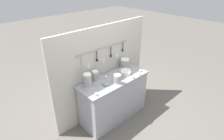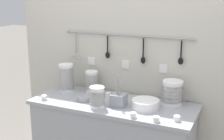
{
  "view_description": "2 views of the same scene",
  "coord_description": "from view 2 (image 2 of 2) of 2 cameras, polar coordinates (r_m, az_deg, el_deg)",
  "views": [
    {
      "loc": [
        -2.06,
        -2.13,
        2.61
      ],
      "look_at": [
        -0.06,
        -0.01,
        1.08
      ],
      "focal_mm": 30.0,
      "sensor_mm": 36.0,
      "label": 1
    },
    {
      "loc": [
        1.01,
        -2.24,
        1.8
      ],
      "look_at": [
        -0.02,
        0.02,
        1.15
      ],
      "focal_mm": 50.0,
      "sensor_mm": 36.0,
      "label": 2
    }
  ],
  "objects": [
    {
      "name": "bowl_stack_tall_left",
      "position": [
        2.87,
        -3.74,
        -2.11
      ],
      "size": [
        0.12,
        0.12,
        0.2
      ],
      "color": "white",
      "rests_on": "counter"
    },
    {
      "name": "plate_stack",
      "position": [
        2.51,
        6.13,
        -6.22
      ],
      "size": [
        0.22,
        0.22,
        0.07
      ],
      "color": "white",
      "rests_on": "counter"
    },
    {
      "name": "cup_mid_row",
      "position": [
        2.75,
        -0.68,
        -4.54
      ],
      "size": [
        0.05,
        0.05,
        0.04
      ],
      "color": "white",
      "rests_on": "counter"
    },
    {
      "name": "cup_back_right",
      "position": [
        2.28,
        8.08,
        -8.89
      ],
      "size": [
        0.05,
        0.05,
        0.04
      ],
      "color": "white",
      "rests_on": "counter"
    },
    {
      "name": "bowl_stack_back_corner",
      "position": [
        2.6,
        10.99,
        -4.09
      ],
      "size": [
        0.17,
        0.17,
        0.2
      ],
      "color": "white",
      "rests_on": "counter"
    },
    {
      "name": "steel_mixing_bowl",
      "position": [
        2.68,
        -4.96,
        -5.16
      ],
      "size": [
        0.13,
        0.13,
        0.04
      ],
      "color": "#93969E",
      "rests_on": "counter"
    },
    {
      "name": "cup_centre",
      "position": [
        2.74,
        -12.32,
        -4.96
      ],
      "size": [
        0.05,
        0.05,
        0.04
      ],
      "color": "white",
      "rests_on": "counter"
    },
    {
      "name": "cutlery_caddy",
      "position": [
        2.54,
        1.23,
        -5.4
      ],
      "size": [
        0.12,
        0.12,
        0.26
      ],
      "color": "#93969E",
      "rests_on": "counter"
    },
    {
      "name": "bowl_stack_short_front",
      "position": [
        2.49,
        -2.75,
        -5.0
      ],
      "size": [
        0.12,
        0.12,
        0.17
      ],
      "color": "white",
      "rests_on": "counter"
    },
    {
      "name": "cup_front_right",
      "position": [
        2.33,
        3.89,
        -8.24
      ],
      "size": [
        0.05,
        0.05,
        0.04
      ],
      "color": "white",
      "rests_on": "counter"
    },
    {
      "name": "bowl_stack_wide_centre",
      "position": [
        2.9,
        -8.32,
        -1.41
      ],
      "size": [
        0.14,
        0.14,
        0.26
      ],
      "color": "white",
      "rests_on": "counter"
    },
    {
      "name": "cup_beside_plates",
      "position": [
        2.32,
        11.77,
        -8.66
      ],
      "size": [
        0.05,
        0.05,
        0.04
      ],
      "color": "white",
      "rests_on": "counter"
    },
    {
      "name": "back_wall",
      "position": [
        2.88,
        2.67,
        -3.42
      ],
      "size": [
        2.19,
        0.11,
        1.8
      ],
      "color": "beige",
      "rests_on": "ground"
    }
  ]
}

